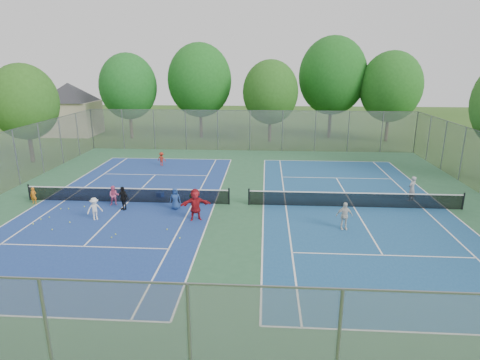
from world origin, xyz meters
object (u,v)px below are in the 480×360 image
object	(u,v)px
net_right	(354,200)
ball_crate	(160,195)
net_left	(128,195)
instructor	(412,189)
ball_hopper	(192,198)

from	to	relation	value
net_right	ball_crate	distance (m)	12.31
net_left	ball_crate	distance (m)	2.13
net_left	instructor	xyz separation A→B (m)	(17.86, 1.45, 0.35)
net_left	instructor	bearing A→B (deg)	4.64
net_right	instructor	world-z (taller)	instructor
net_left	ball_crate	world-z (taller)	net_left
net_left	ball_hopper	xyz separation A→B (m)	(4.01, 0.27, -0.20)
net_left	ball_hopper	bearing A→B (deg)	3.87
net_left	ball_hopper	distance (m)	4.02
net_right	ball_crate	xyz separation A→B (m)	(-12.25, 1.17, -0.30)
net_left	ball_crate	bearing A→B (deg)	33.83
net_left	net_right	size ratio (longest dim) A/B	1.00
net_right	instructor	distance (m)	4.14
ball_crate	ball_hopper	distance (m)	2.43
ball_crate	instructor	xyz separation A→B (m)	(16.11, 0.28, 0.65)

